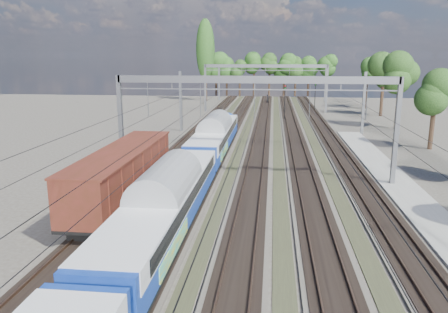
# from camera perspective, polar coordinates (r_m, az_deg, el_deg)

# --- Properties ---
(track_bed) EXTENTS (21.00, 130.00, 0.34)m
(track_bed) POSITION_cam_1_polar(r_m,az_deg,el_deg) (52.16, 4.58, 1.38)
(track_bed) COLOR #47423A
(track_bed) RESTS_ON ground
(platform) EXTENTS (3.00, 70.00, 0.30)m
(platform) POSITION_cam_1_polar(r_m,az_deg,el_deg) (29.99, 26.72, -8.83)
(platform) COLOR gray
(platform) RESTS_ON ground
(catenary) EXTENTS (25.65, 130.00, 9.00)m
(catenary) POSITION_cam_1_polar(r_m,az_deg,el_deg) (58.92, 5.28, 8.90)
(catenary) COLOR slate
(catenary) RESTS_ON ground
(tree_belt) EXTENTS (39.13, 100.41, 11.40)m
(tree_belt) POSITION_cam_1_polar(r_m,az_deg,el_deg) (100.60, 8.06, 11.36)
(tree_belt) COLOR black
(tree_belt) RESTS_ON ground
(poplar) EXTENTS (4.40, 4.40, 19.04)m
(poplar) POSITION_cam_1_polar(r_m,az_deg,el_deg) (105.30, -2.45, 13.73)
(poplar) COLOR black
(poplar) RESTS_ON ground
(emu_train) EXTENTS (3.08, 65.10, 4.50)m
(emu_train) POSITION_cam_1_polar(r_m,az_deg,el_deg) (25.28, -7.73, -5.43)
(emu_train) COLOR black
(emu_train) RESTS_ON ground
(freight_boxcar) EXTENTS (3.20, 15.47, 3.99)m
(freight_boxcar) POSITION_cam_1_polar(r_m,az_deg,el_deg) (31.97, -13.05, -2.11)
(freight_boxcar) COLOR black
(freight_boxcar) RESTS_ON ground
(worker) EXTENTS (0.68, 0.84, 1.99)m
(worker) POSITION_cam_1_polar(r_m,az_deg,el_deg) (100.21, 5.71, 7.48)
(worker) COLOR black
(worker) RESTS_ON ground
(signal_near) EXTENTS (0.41, 0.38, 5.87)m
(signal_near) POSITION_cam_1_polar(r_m,az_deg,el_deg) (73.80, 7.96, 7.56)
(signal_near) COLOR black
(signal_near) RESTS_ON ground
(signal_far) EXTENTS (0.40, 0.37, 5.57)m
(signal_far) POSITION_cam_1_polar(r_m,az_deg,el_deg) (87.48, 11.82, 8.13)
(signal_far) COLOR black
(signal_far) RESTS_ON ground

